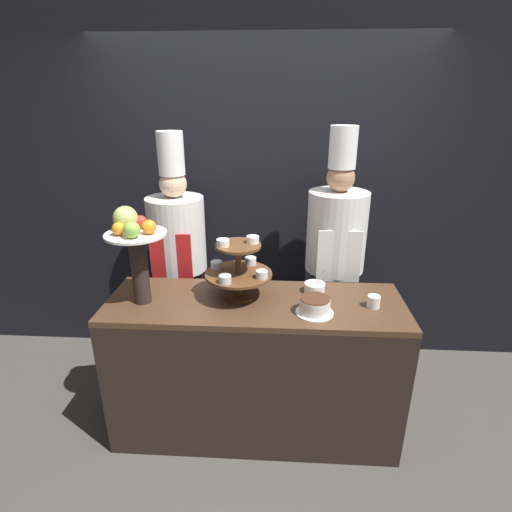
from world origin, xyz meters
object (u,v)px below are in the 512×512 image
(tiered_stand, at_px, (239,268))
(fruit_pedestal, at_px, (135,243))
(cake_round, at_px, (315,306))
(serving_bowl_far, at_px, (315,288))
(cup_white, at_px, (374,302))
(chef_left, at_px, (178,255))
(chef_center_left, at_px, (335,255))

(tiered_stand, bearing_deg, fruit_pedestal, -172.48)
(cake_round, xyz_separation_m, serving_bowl_far, (0.02, 0.27, -0.02))
(fruit_pedestal, xyz_separation_m, cup_white, (1.37, 0.01, -0.33))
(chef_left, bearing_deg, fruit_pedestal, -96.72)
(cake_round, bearing_deg, chef_left, 142.82)
(chef_center_left, bearing_deg, tiered_stand, -139.12)
(tiered_stand, xyz_separation_m, cup_white, (0.79, -0.07, -0.16))
(serving_bowl_far, distance_m, chef_center_left, 0.49)
(serving_bowl_far, bearing_deg, tiered_stand, -167.59)
(serving_bowl_far, bearing_deg, cake_round, -94.45)
(tiered_stand, height_order, chef_left, chef_left)
(cup_white, xyz_separation_m, chef_center_left, (-0.15, 0.62, 0.04))
(cake_round, bearing_deg, tiered_stand, 159.53)
(fruit_pedestal, bearing_deg, chef_left, 83.28)
(tiered_stand, bearing_deg, chef_center_left, 40.88)
(tiered_stand, bearing_deg, serving_bowl_far, 12.41)
(fruit_pedestal, relative_size, chef_left, 0.30)
(chef_left, bearing_deg, chef_center_left, -0.00)
(fruit_pedestal, relative_size, chef_center_left, 0.30)
(serving_bowl_far, distance_m, chef_left, 1.07)
(cup_white, relative_size, chef_center_left, 0.04)
(fruit_pedestal, xyz_separation_m, chef_left, (0.07, 0.63, -0.32))
(cup_white, bearing_deg, chef_left, 154.21)
(chef_center_left, bearing_deg, cup_white, -76.58)
(serving_bowl_far, bearing_deg, cup_white, -28.08)
(cake_round, xyz_separation_m, chef_left, (-0.95, 0.72, 0.00))
(cup_white, relative_size, chef_left, 0.04)
(fruit_pedestal, distance_m, chef_left, 0.71)
(fruit_pedestal, height_order, serving_bowl_far, fruit_pedestal)
(serving_bowl_far, height_order, chef_center_left, chef_center_left)
(chef_left, bearing_deg, cake_round, -37.18)
(cup_white, distance_m, chef_center_left, 0.64)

